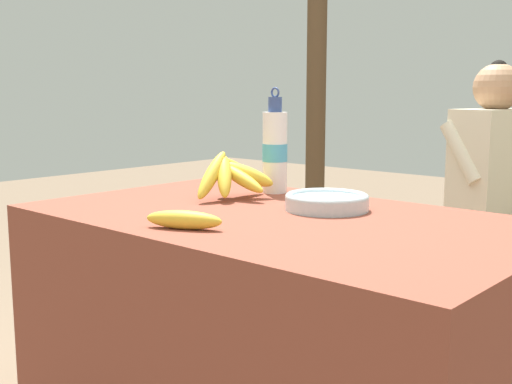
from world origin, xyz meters
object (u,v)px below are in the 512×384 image
wooden_bench (510,254)px  seated_vendor (483,180)px  serving_bowl (327,201)px  water_bottle (275,150)px  support_post_near (317,56)px  banana_bunch_ripe (233,175)px  loose_banana_front (184,220)px

wooden_bench → seated_vendor: (-0.12, -0.02, 0.30)m
serving_bowl → water_bottle: water_bottle is taller
water_bottle → support_post_near: 1.84m
seated_vendor → support_post_near: bearing=-7.4°
banana_bunch_ripe → loose_banana_front: 0.44m
seated_vendor → support_post_near: size_ratio=0.47×
water_bottle → wooden_bench: 1.23m
wooden_bench → banana_bunch_ripe: bearing=-106.1°
serving_bowl → wooden_bench: size_ratio=0.16×
serving_bowl → seated_vendor: seated_vendor is taller
support_post_near → wooden_bench: bearing=-18.5°
serving_bowl → seated_vendor: size_ratio=0.19×
water_bottle → wooden_bench: (0.35, 1.08, -0.47)m
serving_bowl → support_post_near: (-1.26, 1.66, 0.49)m
loose_banana_front → support_post_near: 2.42m
water_bottle → loose_banana_front: size_ratio=1.76×
wooden_bench → support_post_near: 1.63m
wooden_bench → seated_vendor: 0.32m
loose_banana_front → wooden_bench: (0.15, 1.63, -0.36)m
serving_bowl → seated_vendor: (-0.07, 1.20, -0.07)m
serving_bowl → support_post_near: size_ratio=0.09×
serving_bowl → loose_banana_front: size_ratio=1.20×
banana_bunch_ripe → support_post_near: (-0.95, 1.69, 0.44)m
loose_banana_front → seated_vendor: size_ratio=0.16×
water_bottle → support_post_near: size_ratio=0.13×
loose_banana_front → wooden_bench: size_ratio=0.13×
water_bottle → loose_banana_front: (0.19, -0.55, -0.11)m
banana_bunch_ripe → serving_bowl: bearing=6.0°
serving_bowl → support_post_near: 2.14m
water_bottle → loose_banana_front: water_bottle is taller
banana_bunch_ripe → serving_bowl: (0.31, 0.03, -0.05)m
water_bottle → banana_bunch_ripe: bearing=-95.0°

